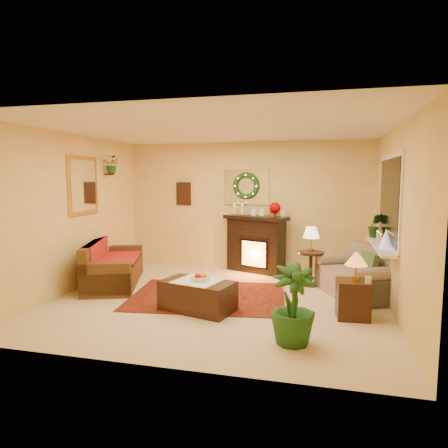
% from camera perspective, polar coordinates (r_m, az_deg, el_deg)
% --- Properties ---
extents(floor, '(5.00, 5.00, 0.00)m').
position_cam_1_polar(floor, '(6.26, -0.79, -10.88)').
color(floor, beige).
rests_on(floor, ground).
extents(ceiling, '(5.00, 5.00, 0.00)m').
position_cam_1_polar(ceiling, '(6.02, -0.83, 13.47)').
color(ceiling, white).
rests_on(ceiling, ground).
extents(wall_back, '(5.00, 5.00, 0.00)m').
position_cam_1_polar(wall_back, '(8.19, 3.22, 2.52)').
color(wall_back, '#EFD88C').
rests_on(wall_back, ground).
extents(wall_front, '(5.00, 5.00, 0.00)m').
position_cam_1_polar(wall_front, '(3.88, -9.32, -2.05)').
color(wall_front, '#EFD88C').
rests_on(wall_front, ground).
extents(wall_left, '(4.50, 4.50, 0.00)m').
position_cam_1_polar(wall_left, '(7.06, -20.83, 1.45)').
color(wall_left, '#EFD88C').
rests_on(wall_left, ground).
extents(wall_right, '(4.50, 4.50, 0.00)m').
position_cam_1_polar(wall_right, '(5.88, 23.45, 0.40)').
color(wall_right, '#EFD88C').
rests_on(wall_right, ground).
extents(area_rug, '(2.62, 2.09, 0.01)m').
position_cam_1_polar(area_rug, '(6.47, -2.32, -10.25)').
color(area_rug, maroon).
rests_on(area_rug, floor).
extents(sofa, '(1.35, 1.96, 0.78)m').
position_cam_1_polar(sofa, '(7.35, -15.43, -5.03)').
color(sofa, brown).
rests_on(sofa, floor).
extents(red_throw, '(0.84, 1.36, 0.02)m').
position_cam_1_polar(red_throw, '(7.52, -15.36, -4.57)').
color(red_throw, '#AD3A20').
rests_on(red_throw, sofa).
extents(fireplace, '(1.21, 0.77, 1.06)m').
position_cam_1_polar(fireplace, '(8.03, 4.56, -2.96)').
color(fireplace, black).
rests_on(fireplace, floor).
extents(poinsettia, '(0.22, 0.22, 0.22)m').
position_cam_1_polar(poinsettia, '(7.83, 7.30, 2.29)').
color(poinsettia, '#AF0000').
rests_on(poinsettia, fireplace).
extents(mantel_candle_a, '(0.06, 0.06, 0.18)m').
position_cam_1_polar(mantel_candle_a, '(8.02, 1.51, 2.16)').
color(mantel_candle_a, white).
rests_on(mantel_candle_a, fireplace).
extents(mantel_candle_b, '(0.07, 0.07, 0.20)m').
position_cam_1_polar(mantel_candle_b, '(7.97, 2.61, 2.12)').
color(mantel_candle_b, white).
rests_on(mantel_candle_b, fireplace).
extents(mantel_mirror, '(0.92, 0.02, 0.72)m').
position_cam_1_polar(mantel_mirror, '(8.15, 3.21, 5.31)').
color(mantel_mirror, white).
rests_on(mantel_mirror, wall_back).
extents(wreath, '(0.55, 0.11, 0.55)m').
position_cam_1_polar(wreath, '(8.11, 3.16, 5.45)').
color(wreath, '#194719').
rests_on(wreath, wall_back).
extents(wall_art, '(0.32, 0.03, 0.48)m').
position_cam_1_polar(wall_art, '(8.51, -5.79, 4.33)').
color(wall_art, '#381E11').
rests_on(wall_art, wall_back).
extents(gold_mirror, '(0.03, 0.84, 1.00)m').
position_cam_1_polar(gold_mirror, '(7.28, -19.50, 5.20)').
color(gold_mirror, gold).
rests_on(gold_mirror, wall_left).
extents(hanging_plant, '(0.33, 0.28, 0.36)m').
position_cam_1_polar(hanging_plant, '(7.84, -15.66, 7.01)').
color(hanging_plant, '#194719').
rests_on(hanging_plant, wall_left).
extents(loveseat, '(1.29, 1.57, 0.79)m').
position_cam_1_polar(loveseat, '(6.75, 18.30, -6.23)').
color(loveseat, gray).
rests_on(loveseat, floor).
extents(window_frame, '(0.03, 1.86, 1.36)m').
position_cam_1_polar(window_frame, '(6.41, 22.62, 3.14)').
color(window_frame, white).
rests_on(window_frame, wall_right).
extents(window_glass, '(0.02, 1.70, 1.22)m').
position_cam_1_polar(window_glass, '(6.40, 22.49, 3.15)').
color(window_glass, black).
rests_on(window_glass, wall_right).
extents(window_sill, '(0.22, 1.86, 0.04)m').
position_cam_1_polar(window_sill, '(6.46, 21.43, -2.85)').
color(window_sill, white).
rests_on(window_sill, wall_right).
extents(mini_tree, '(0.18, 0.18, 0.27)m').
position_cam_1_polar(mini_tree, '(6.00, 22.13, -1.93)').
color(mini_tree, white).
rests_on(mini_tree, window_sill).
extents(sill_plant, '(0.28, 0.23, 0.52)m').
position_cam_1_polar(sill_plant, '(7.13, 20.75, -0.24)').
color(sill_plant, '#204F1D').
rests_on(sill_plant, window_sill).
extents(side_table_round, '(0.52, 0.52, 0.60)m').
position_cam_1_polar(side_table_round, '(7.18, 12.27, -6.07)').
color(side_table_round, '#513110').
rests_on(side_table_round, floor).
extents(lamp_cream, '(0.29, 0.29, 0.44)m').
position_cam_1_polar(lamp_cream, '(7.10, 12.35, -1.65)').
color(lamp_cream, beige).
rests_on(lamp_cream, side_table_round).
extents(end_table_square, '(0.45, 0.45, 0.51)m').
position_cam_1_polar(end_table_square, '(5.73, 17.91, -10.05)').
color(end_table_square, brown).
rests_on(end_table_square, floor).
extents(lamp_tiffany, '(0.30, 0.30, 0.44)m').
position_cam_1_polar(lamp_tiffany, '(5.62, 18.35, -5.39)').
color(lamp_tiffany, orange).
rests_on(lamp_tiffany, end_table_square).
extents(coffee_table, '(1.13, 0.80, 0.43)m').
position_cam_1_polar(coffee_table, '(5.77, -3.78, -10.24)').
color(coffee_table, '#40210E').
rests_on(coffee_table, floor).
extents(fruit_bowl, '(0.27, 0.27, 0.06)m').
position_cam_1_polar(fruit_bowl, '(5.71, -3.41, -7.92)').
color(fruit_bowl, beige).
rests_on(fruit_bowl, coffee_table).
extents(floor_palm, '(1.99, 1.99, 2.73)m').
position_cam_1_polar(floor_palm, '(4.65, 9.84, -11.39)').
color(floor_palm, '#215F19').
rests_on(floor_palm, floor).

